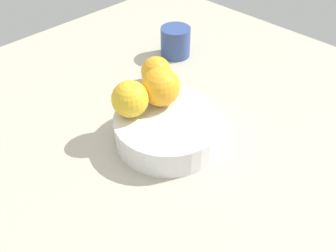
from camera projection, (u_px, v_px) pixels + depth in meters
The scene contains 6 objects.
ground_plane at pixel (168, 142), 67.07cm from camera, with size 110.00×110.00×2.00cm, color #BCB29E.
fruit_bowl at pixel (168, 129), 64.79cm from camera, with size 19.38×19.38×5.16cm.
orange_in_bowl_0 at pixel (161, 87), 63.84cm from camera, with size 7.04×7.04×7.04cm, color #F9A823.
orange_in_bowl_1 at pixel (130, 99), 61.61cm from camera, with size 6.50×6.50×6.50cm, color yellow.
orange_loose_0 at pixel (156, 72), 77.49cm from camera, with size 6.61×6.61×6.61cm, color #F9A823.
ceramic_cup at pixel (175, 42), 87.00cm from camera, with size 7.21×7.21×7.15cm, color #334C8C.
Camera 1 is at (-34.47, -34.01, 45.51)cm, focal length 38.37 mm.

